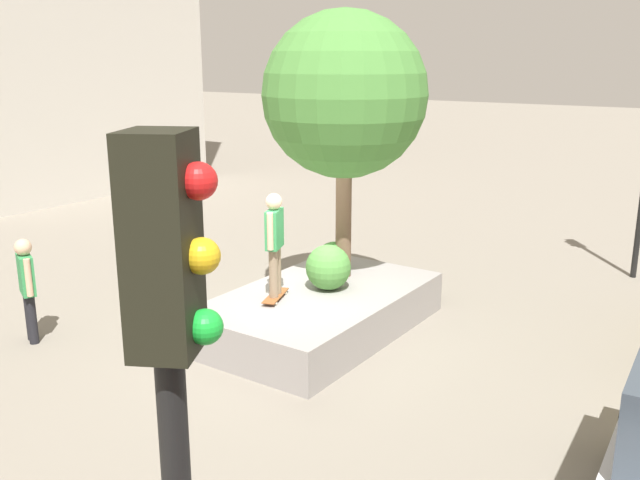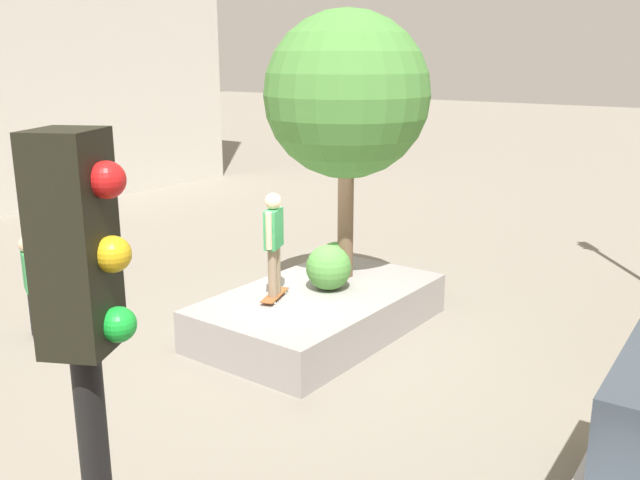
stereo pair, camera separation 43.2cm
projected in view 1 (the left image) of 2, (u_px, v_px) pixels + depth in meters
The scene contains 9 objects.
ground_plane at pixel (301, 334), 11.54m from camera, with size 120.00×120.00×0.00m, color gray.
planter_ledge at pixel (320, 311), 11.62m from camera, with size 4.23×2.52×0.70m, color gray.
plaza_tree at pixel (345, 96), 11.56m from camera, with size 2.82×2.82×4.61m.
boxwood_shrub at pixel (334, 259), 12.35m from camera, with size 0.61×0.61×0.61m, color #3D7A33.
hedge_clump at pixel (328, 267), 11.57m from camera, with size 0.77×0.77×0.77m, color #4C8C3D.
skateboard at pixel (276, 296), 11.16m from camera, with size 0.82×0.47×0.07m.
skateboarder at pixel (275, 237), 10.90m from camera, with size 0.53×0.35×1.68m.
traffic_light_corner at pixel (178, 465), 2.77m from camera, with size 0.36×0.37×4.26m.
pedestrian_crossing at pixel (27, 283), 11.02m from camera, with size 0.37×0.54×1.73m.
Camera 1 is at (8.67, 6.34, 4.51)m, focal length 38.56 mm.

